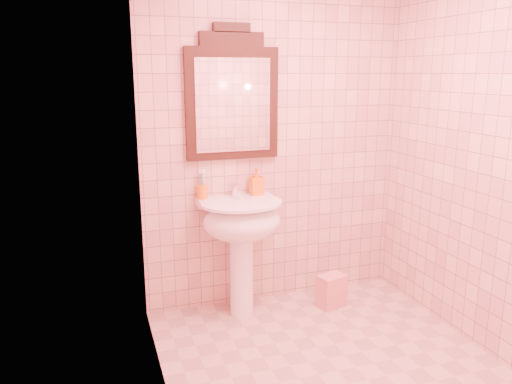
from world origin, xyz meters
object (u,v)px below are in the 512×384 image
object	(u,v)px
soap_dispenser	(256,182)
towel	(332,291)
pedestal_sink	(242,229)
toothbrush_cup	(202,191)
mirror	(232,98)

from	to	relation	value
soap_dispenser	towel	bearing A→B (deg)	-28.02
towel	pedestal_sink	bearing A→B (deg)	172.65
pedestal_sink	toothbrush_cup	size ratio (longest dim) A/B	4.65
pedestal_sink	mirror	xyz separation A→B (m)	(0.00, 0.20, 0.91)
mirror	toothbrush_cup	world-z (taller)	mirror
pedestal_sink	soap_dispenser	xyz separation A→B (m)	(0.16, 0.16, 0.30)
pedestal_sink	towel	world-z (taller)	pedestal_sink
mirror	towel	xyz separation A→B (m)	(0.69, -0.29, -1.45)
pedestal_sink	toothbrush_cup	distance (m)	0.39
pedestal_sink	toothbrush_cup	world-z (taller)	toothbrush_cup
pedestal_sink	towel	size ratio (longest dim) A/B	3.45
pedestal_sink	soap_dispenser	distance (m)	0.38
toothbrush_cup	pedestal_sink	bearing A→B (deg)	-35.88
soap_dispenser	towel	xyz separation A→B (m)	(0.52, -0.25, -0.84)
soap_dispenser	towel	world-z (taller)	soap_dispenser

